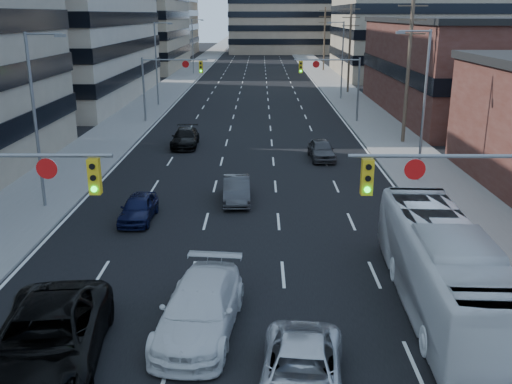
{
  "coord_description": "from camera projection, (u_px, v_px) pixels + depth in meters",
  "views": [
    {
      "loc": [
        0.89,
        -8.46,
        9.83
      ],
      "look_at": [
        0.7,
        15.89,
        2.2
      ],
      "focal_mm": 40.0,
      "sensor_mm": 36.0,
      "label": 1
    }
  ],
  "objects": [
    {
      "name": "streetlight_right_far",
      "position": [
        341.0,
        57.0,
        66.68
      ],
      "size": [
        2.03,
        0.22,
        9.0
      ],
      "color": "slate",
      "rests_on": "ground"
    },
    {
      "name": "sidewalk_left",
      "position": [
        208.0,
        57.0,
        135.13
      ],
      "size": [
        5.0,
        300.0,
        0.15
      ],
      "primitive_type": "cube",
      "color": "slate",
      "rests_on": "ground"
    },
    {
      "name": "utility_pole_block",
      "position": [
        408.0,
        69.0,
        43.55
      ],
      "size": [
        2.2,
        0.28,
        11.0
      ],
      "color": "#4C3D2D",
      "rests_on": "ground"
    },
    {
      "name": "utility_pole_distant",
      "position": [
        324.0,
        38.0,
        100.81
      ],
      "size": [
        2.2,
        0.28,
        11.0
      ],
      "color": "#4C3D2D",
      "rests_on": "ground"
    },
    {
      "name": "white_van",
      "position": [
        200.0,
        308.0,
        18.21
      ],
      "size": [
        2.91,
        5.91,
        1.65
      ],
      "primitive_type": "imported",
      "rotation": [
        0.0,
        0.0,
        -0.11
      ],
      "color": "silver",
      "rests_on": "ground"
    },
    {
      "name": "bg_block_left",
      "position": [
        145.0,
        13.0,
        141.83
      ],
      "size": [
        24.0,
        24.0,
        20.0
      ],
      "primitive_type": "cube",
      "color": "#ADA089",
      "rests_on": "ground"
    },
    {
      "name": "storefront_right_mid",
      "position": [
        490.0,
        69.0,
        57.21
      ],
      "size": [
        20.0,
        30.0,
        9.0
      ],
      "primitive_type": "cube",
      "color": "#472119",
      "rests_on": "ground"
    },
    {
      "name": "sedan_blue",
      "position": [
        138.0,
        208.0,
        28.2
      ],
      "size": [
        1.59,
        3.81,
        1.29
      ],
      "primitive_type": "imported",
      "rotation": [
        0.0,
        0.0,
        -0.02
      ],
      "color": "black",
      "rests_on": "ground"
    },
    {
      "name": "signal_near_right",
      "position": [
        476.0,
        203.0,
        17.3
      ],
      "size": [
        6.59,
        0.33,
        6.0
      ],
      "color": "slate",
      "rests_on": "ground"
    },
    {
      "name": "sedan_grey_right",
      "position": [
        321.0,
        150.0,
        40.06
      ],
      "size": [
        1.82,
        4.19,
        1.41
      ],
      "primitive_type": "imported",
      "rotation": [
        0.0,
        0.0,
        0.04
      ],
      "color": "#39393C",
      "rests_on": "ground"
    },
    {
      "name": "road_surface",
      "position": [
        257.0,
        57.0,
        135.07
      ],
      "size": [
        18.0,
        300.0,
        0.02
      ],
      "primitive_type": "cube",
      "color": "black",
      "rests_on": "ground"
    },
    {
      "name": "office_left_far",
      "position": [
        125.0,
        24.0,
        104.23
      ],
      "size": [
        20.0,
        30.0,
        16.0
      ],
      "primitive_type": "cube",
      "color": "gray",
      "rests_on": "ground"
    },
    {
      "name": "black_pickup",
      "position": [
        46.0,
        341.0,
        16.22
      ],
      "size": [
        3.83,
        6.96,
        1.85
      ],
      "primitive_type": "imported",
      "rotation": [
        0.0,
        0.0,
        0.12
      ],
      "color": "black",
      "rests_on": "ground"
    },
    {
      "name": "office_right_far",
      "position": [
        408.0,
        32.0,
        92.71
      ],
      "size": [
        22.0,
        28.0,
        14.0
      ],
      "primitive_type": "cube",
      "color": "gray",
      "rests_on": "ground"
    },
    {
      "name": "streetlight_left_near",
      "position": [
        37.0,
        113.0,
        28.67
      ],
      "size": [
        2.03,
        0.22,
        9.0
      ],
      "color": "slate",
      "rests_on": "ground"
    },
    {
      "name": "silver_suv",
      "position": [
        301.0,
        374.0,
        15.14
      ],
      "size": [
        2.75,
        5.08,
        1.35
      ],
      "primitive_type": "imported",
      "rotation": [
        0.0,
        0.0,
        -0.11
      ],
      "color": "silver",
      "rests_on": "ground"
    },
    {
      "name": "streetlight_right_near",
      "position": [
        422.0,
        99.0,
        33.28
      ],
      "size": [
        2.03,
        0.22,
        9.0
      ],
      "color": "slate",
      "rests_on": "ground"
    },
    {
      "name": "sidewalk_right",
      "position": [
        305.0,
        57.0,
        134.96
      ],
      "size": [
        5.0,
        300.0,
        0.15
      ],
      "primitive_type": "cube",
      "color": "slate",
      "rests_on": "ground"
    },
    {
      "name": "bg_block_right",
      "position": [
        394.0,
        31.0,
        133.04
      ],
      "size": [
        22.0,
        22.0,
        12.0
      ],
      "primitive_type": "cube",
      "color": "gray",
      "rests_on": "ground"
    },
    {
      "name": "sedan_grey_center",
      "position": [
        237.0,
        190.0,
        31.03
      ],
      "size": [
        1.6,
        4.14,
        1.34
      ],
      "primitive_type": "imported",
      "rotation": [
        0.0,
        0.0,
        0.04
      ],
      "color": "#323234",
      "rests_on": "ground"
    },
    {
      "name": "utility_pole_midblock",
      "position": [
        350.0,
        47.0,
        72.18
      ],
      "size": [
        2.2,
        0.28,
        11.0
      ],
      "color": "#4C3D2D",
      "rests_on": "ground"
    },
    {
      "name": "sedan_black_far",
      "position": [
        185.0,
        138.0,
        43.92
      ],
      "size": [
        2.05,
        4.83,
        1.39
      ],
      "primitive_type": "imported",
      "rotation": [
        0.0,
        0.0,
        0.02
      ],
      "color": "black",
      "rests_on": "ground"
    },
    {
      "name": "signal_far_right",
      "position": [
        334.0,
        76.0,
        52.61
      ],
      "size": [
        6.09,
        0.33,
        6.0
      ],
      "color": "slate",
      "rests_on": "ground"
    },
    {
      "name": "transit_bus",
      "position": [
        443.0,
        268.0,
        19.42
      ],
      "size": [
        3.01,
        11.12,
        3.07
      ],
      "primitive_type": "imported",
      "rotation": [
        0.0,
        0.0,
        -0.04
      ],
      "color": "silver",
      "rests_on": "ground"
    },
    {
      "name": "signal_far_left",
      "position": [
        168.0,
        76.0,
        52.72
      ],
      "size": [
        6.09,
        0.33,
        6.0
      ],
      "color": "slate",
      "rests_on": "ground"
    },
    {
      "name": "streetlight_left_mid",
      "position": [
        158.0,
        60.0,
        62.06
      ],
      "size": [
        2.03,
        0.22,
        9.0
      ],
      "color": "slate",
      "rests_on": "ground"
    },
    {
      "name": "streetlight_left_far",
      "position": [
        194.0,
        44.0,
        95.46
      ],
      "size": [
        2.03,
        0.22,
        9.0
      ],
      "color": "slate",
      "rests_on": "ground"
    }
  ]
}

